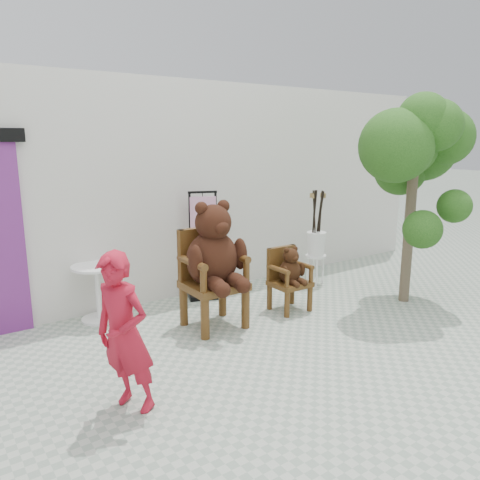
{
  "coord_description": "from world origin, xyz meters",
  "views": [
    {
      "loc": [
        -3.38,
        -3.15,
        2.21
      ],
      "look_at": [
        -0.05,
        1.61,
        0.95
      ],
      "focal_mm": 35.0,
      "sensor_mm": 36.0,
      "label": 1
    }
  ],
  "objects_px": {
    "person": "(125,334)",
    "tree": "(416,149)",
    "chair_big": "(213,258)",
    "display_stand": "(204,257)",
    "stool_bucket": "(316,243)",
    "chair_small": "(289,272)",
    "cafe_table": "(98,286)"
  },
  "relations": [
    {
      "from": "person",
      "to": "display_stand",
      "type": "relative_size",
      "value": 0.91
    },
    {
      "from": "stool_bucket",
      "to": "tree",
      "type": "height_order",
      "value": "tree"
    },
    {
      "from": "display_stand",
      "to": "stool_bucket",
      "type": "bearing_deg",
      "value": 6.62
    },
    {
      "from": "display_stand",
      "to": "chair_small",
      "type": "bearing_deg",
      "value": -37.7
    },
    {
      "from": "person",
      "to": "chair_big",
      "type": "bearing_deg",
      "value": 98.64
    },
    {
      "from": "cafe_table",
      "to": "stool_bucket",
      "type": "relative_size",
      "value": 0.48
    },
    {
      "from": "person",
      "to": "stool_bucket",
      "type": "xyz_separation_m",
      "value": [
        3.73,
        1.69,
        -0.05
      ]
    },
    {
      "from": "chair_big",
      "to": "tree",
      "type": "xyz_separation_m",
      "value": [
        2.66,
        -0.76,
        1.23
      ]
    },
    {
      "from": "chair_big",
      "to": "display_stand",
      "type": "relative_size",
      "value": 1.0
    },
    {
      "from": "chair_small",
      "to": "cafe_table",
      "type": "bearing_deg",
      "value": 153.74
    },
    {
      "from": "chair_small",
      "to": "display_stand",
      "type": "bearing_deg",
      "value": 121.66
    },
    {
      "from": "cafe_table",
      "to": "display_stand",
      "type": "bearing_deg",
      "value": -0.13
    },
    {
      "from": "chair_big",
      "to": "tree",
      "type": "distance_m",
      "value": 3.03
    },
    {
      "from": "chair_big",
      "to": "person",
      "type": "height_order",
      "value": "chair_big"
    },
    {
      "from": "chair_big",
      "to": "cafe_table",
      "type": "bearing_deg",
      "value": 137.39
    },
    {
      "from": "stool_bucket",
      "to": "chair_small",
      "type": "bearing_deg",
      "value": -149.97
    },
    {
      "from": "chair_big",
      "to": "chair_small",
      "type": "bearing_deg",
      "value": -4.53
    },
    {
      "from": "chair_big",
      "to": "chair_small",
      "type": "distance_m",
      "value": 1.16
    },
    {
      "from": "chair_small",
      "to": "cafe_table",
      "type": "xyz_separation_m",
      "value": [
        -2.17,
        1.07,
        -0.07
      ]
    },
    {
      "from": "person",
      "to": "stool_bucket",
      "type": "distance_m",
      "value": 4.1
    },
    {
      "from": "chair_big",
      "to": "display_stand",
      "type": "bearing_deg",
      "value": 65.66
    },
    {
      "from": "tree",
      "to": "person",
      "type": "bearing_deg",
      "value": -174.66
    },
    {
      "from": "chair_big",
      "to": "cafe_table",
      "type": "xyz_separation_m",
      "value": [
        -1.07,
        0.98,
        -0.41
      ]
    },
    {
      "from": "tree",
      "to": "cafe_table",
      "type": "bearing_deg",
      "value": 154.98
    },
    {
      "from": "stool_bucket",
      "to": "display_stand",
      "type": "bearing_deg",
      "value": 165.98
    },
    {
      "from": "cafe_table",
      "to": "stool_bucket",
      "type": "bearing_deg",
      "value": -7.69
    },
    {
      "from": "display_stand",
      "to": "person",
      "type": "bearing_deg",
      "value": -112.36
    },
    {
      "from": "stool_bucket",
      "to": "tree",
      "type": "relative_size",
      "value": 0.53
    },
    {
      "from": "cafe_table",
      "to": "tree",
      "type": "bearing_deg",
      "value": -25.02
    },
    {
      "from": "tree",
      "to": "chair_big",
      "type": "bearing_deg",
      "value": 164.1
    },
    {
      "from": "cafe_table",
      "to": "tree",
      "type": "height_order",
      "value": "tree"
    },
    {
      "from": "person",
      "to": "tree",
      "type": "xyz_separation_m",
      "value": [
        4.2,
        0.39,
        1.39
      ]
    }
  ]
}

